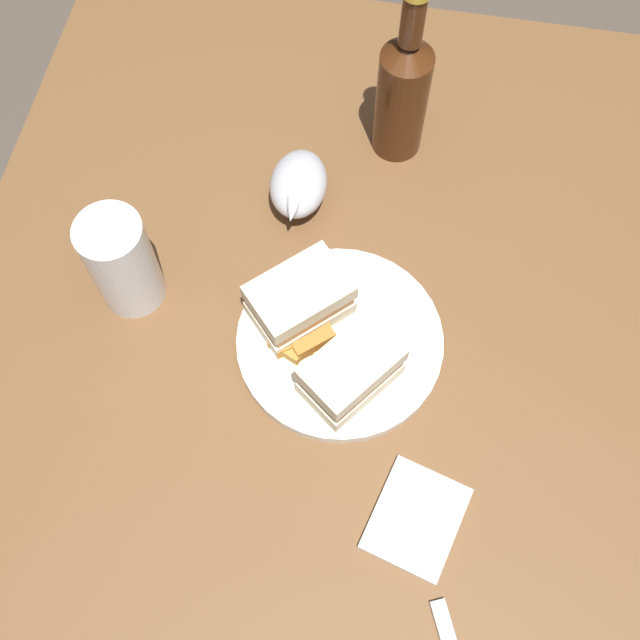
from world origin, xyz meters
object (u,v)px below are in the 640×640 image
plate (340,342)px  pint_glass (123,270)px  gravy_boat (298,185)px  sandwich_half_left (302,303)px  sandwich_half_right (351,372)px  cider_bottle (403,91)px  napkin (416,518)px

plate → pint_glass: bearing=85.0°
plate → gravy_boat: gravy_boat is taller
pint_glass → gravy_boat: pint_glass is taller
sandwich_half_left → sandwich_half_right: bearing=-136.9°
plate → sandwich_half_left: size_ratio=1.85×
plate → cider_bottle: 0.32m
sandwich_half_left → pint_glass: pint_glass is taller
sandwich_half_left → pint_glass: bearing=90.2°
gravy_boat → napkin: 0.43m
gravy_boat → cider_bottle: (0.12, -0.11, 0.06)m
sandwich_half_right → pint_glass: (0.07, 0.28, 0.01)m
plate → gravy_boat: bearing=24.1°
plate → gravy_boat: 0.21m
sandwich_half_left → pint_glass: size_ratio=0.92×
napkin → plate: bearing=31.3°
napkin → sandwich_half_left: bearing=37.7°
plate → pint_glass: (0.02, 0.26, 0.05)m
pint_glass → napkin: (-0.21, -0.38, -0.06)m
cider_bottle → napkin: (-0.50, -0.09, -0.10)m
sandwich_half_left → napkin: bearing=-142.3°
cider_bottle → napkin: size_ratio=2.37×
gravy_boat → napkin: size_ratio=1.03×
sandwich_half_right → napkin: 0.17m
gravy_boat → napkin: (-0.38, -0.20, -0.04)m
cider_bottle → sandwich_half_right: bearing=179.0°
pint_glass → cider_bottle: 0.41m
cider_bottle → gravy_boat: bearing=136.5°
sandwich_half_left → napkin: sandwich_half_left is taller
plate → pint_glass: 0.27m
napkin → pint_glass: bearing=60.6°
sandwich_half_left → cider_bottle: bearing=-15.0°
plate → sandwich_half_right: sandwich_half_right is taller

